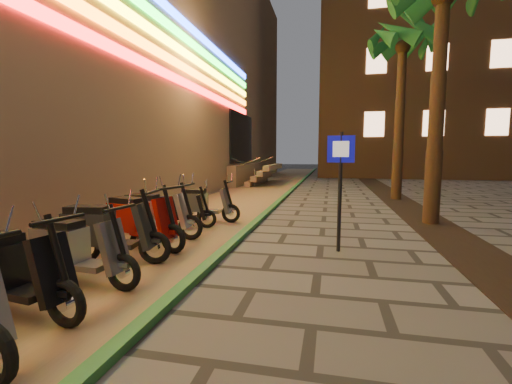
% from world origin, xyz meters
% --- Properties ---
extents(ground, '(120.00, 120.00, 0.00)m').
position_xyz_m(ground, '(0.00, 0.00, 0.00)').
color(ground, '#474442').
rests_on(ground, ground).
extents(parking_strip, '(3.40, 60.00, 0.01)m').
position_xyz_m(parking_strip, '(-2.60, 10.00, 0.01)').
color(parking_strip, '#8C7251').
rests_on(parking_strip, ground).
extents(green_curb, '(0.18, 60.00, 0.10)m').
position_xyz_m(green_curb, '(-0.90, 10.00, 0.05)').
color(green_curb, '#2A7032').
rests_on(green_curb, ground).
extents(planting_strip, '(1.20, 40.00, 0.02)m').
position_xyz_m(planting_strip, '(3.60, 5.00, 0.01)').
color(planting_strip, black).
rests_on(planting_strip, ground).
extents(apartment_block, '(18.00, 16.06, 25.00)m').
position_xyz_m(apartment_block, '(9.00, 32.00, 12.50)').
color(apartment_block, brown).
rests_on(apartment_block, ground).
extents(palm_d, '(2.97, 3.02, 7.16)m').
position_xyz_m(palm_d, '(3.60, 12.00, 5.94)').
color(palm_d, '#472D19').
rests_on(palm_d, ground).
extents(pedestrian_sign, '(0.49, 0.10, 2.23)m').
position_xyz_m(pedestrian_sign, '(1.17, 3.83, 1.45)').
color(pedestrian_sign, black).
rests_on(pedestrian_sign, ground).
extents(scooter_4, '(1.73, 0.69, 1.22)m').
position_xyz_m(scooter_4, '(-2.50, 0.37, 0.53)').
color(scooter_4, black).
rests_on(scooter_4, ground).
extents(scooter_5, '(1.68, 0.60, 1.18)m').
position_xyz_m(scooter_5, '(-2.46, 1.32, 0.51)').
color(scooter_5, black).
rests_on(scooter_5, ground).
extents(scooter_6, '(1.80, 0.72, 1.27)m').
position_xyz_m(scooter_6, '(-2.68, 2.27, 0.55)').
color(scooter_6, black).
rests_on(scooter_6, ground).
extents(scooter_7, '(1.80, 0.91, 1.28)m').
position_xyz_m(scooter_7, '(-2.64, 3.23, 0.55)').
color(scooter_7, black).
rests_on(scooter_7, ground).
extents(scooter_8, '(1.76, 0.62, 1.24)m').
position_xyz_m(scooter_8, '(-2.74, 4.01, 0.54)').
color(scooter_8, black).
rests_on(scooter_8, ground).
extents(scooter_9, '(1.48, 0.74, 1.04)m').
position_xyz_m(scooter_9, '(-2.65, 5.03, 0.45)').
color(scooter_9, black).
rests_on(scooter_9, ground).
extents(scooter_10, '(1.63, 0.57, 1.15)m').
position_xyz_m(scooter_10, '(-2.36, 5.95, 0.50)').
color(scooter_10, black).
rests_on(scooter_10, ground).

